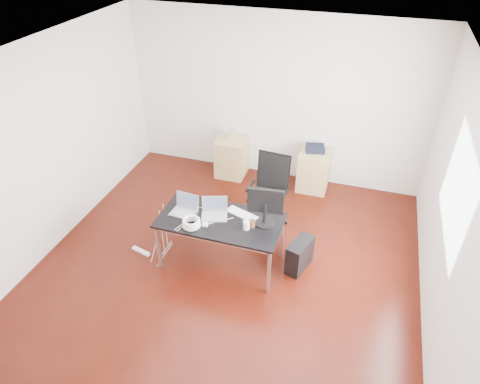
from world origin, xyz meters
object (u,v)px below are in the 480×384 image
(desk, at_px, (221,223))
(pc_tower, at_px, (300,255))
(filing_cabinet_right, at_px, (314,170))
(filing_cabinet_left, at_px, (232,157))
(office_chair, at_px, (269,188))

(desk, bearing_deg, pc_tower, 11.27)
(filing_cabinet_right, xyz_separation_m, pc_tower, (0.16, -1.98, -0.13))
(filing_cabinet_left, height_order, filing_cabinet_right, same)
(desk, xyz_separation_m, office_chair, (0.38, 1.08, -0.07))
(office_chair, distance_m, filing_cabinet_left, 1.49)
(desk, relative_size, office_chair, 1.48)
(desk, xyz_separation_m, filing_cabinet_left, (-0.59, 2.18, -0.33))
(office_chair, xyz_separation_m, pc_tower, (0.66, -0.88, -0.39))
(filing_cabinet_right, bearing_deg, desk, -111.88)
(filing_cabinet_left, relative_size, filing_cabinet_right, 1.00)
(filing_cabinet_left, distance_m, pc_tower, 2.56)
(filing_cabinet_left, bearing_deg, office_chair, -48.76)
(filing_cabinet_left, distance_m, filing_cabinet_right, 1.46)
(office_chair, distance_m, filing_cabinet_right, 1.23)
(desk, distance_m, filing_cabinet_right, 2.37)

